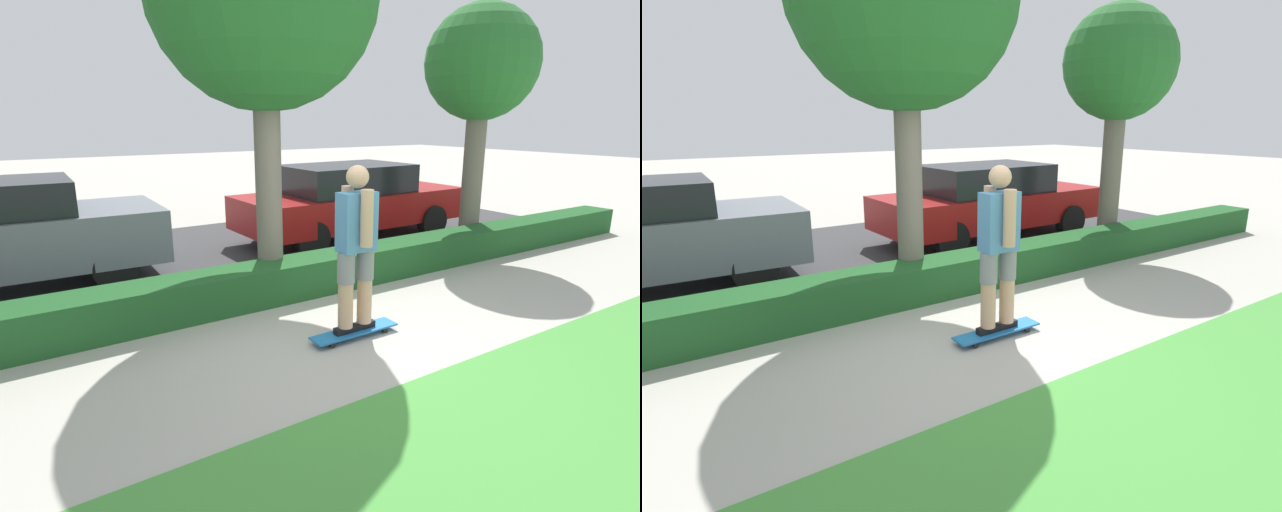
# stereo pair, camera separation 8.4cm
# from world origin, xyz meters

# --- Properties ---
(ground_plane) EXTENTS (60.00, 60.00, 0.00)m
(ground_plane) POSITION_xyz_m (0.00, 0.00, 0.00)
(ground_plane) COLOR #ADA89E
(street_asphalt) EXTENTS (15.62, 5.00, 0.01)m
(street_asphalt) POSITION_xyz_m (0.00, 4.20, 0.00)
(street_asphalt) COLOR #38383A
(street_asphalt) RESTS_ON ground_plane
(hedge_row) EXTENTS (15.62, 0.60, 0.49)m
(hedge_row) POSITION_xyz_m (0.00, 1.60, 0.25)
(hedge_row) COLOR #1E5123
(hedge_row) RESTS_ON ground_plane
(skateboard) EXTENTS (1.05, 0.24, 0.08)m
(skateboard) POSITION_xyz_m (0.17, 0.06, 0.07)
(skateboard) COLOR #1E6BAD
(skateboard) RESTS_ON ground_plane
(skater_person) EXTENTS (0.51, 0.46, 1.79)m
(skater_person) POSITION_xyz_m (0.17, 0.06, 1.04)
(skater_person) COLOR black
(skater_person) RESTS_ON skateboard
(tree_far) EXTENTS (1.92, 1.92, 4.20)m
(tree_far) POSITION_xyz_m (4.31, 2.10, 3.15)
(tree_far) COLOR #70665B
(tree_far) RESTS_ON ground_plane
(parked_car_middle) EXTENTS (4.66, 1.87, 1.46)m
(parked_car_middle) POSITION_xyz_m (2.92, 3.91, 0.77)
(parked_car_middle) COLOR maroon
(parked_car_middle) RESTS_ON ground_plane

